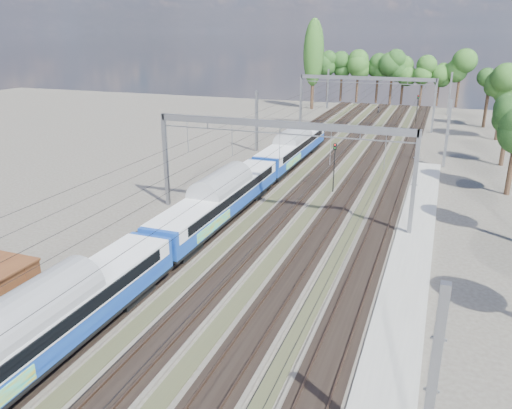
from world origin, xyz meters
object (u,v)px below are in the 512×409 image
(signal_near, at_px, (334,162))
(worker, at_px, (378,110))
(emu_train, at_px, (219,195))
(signal_far, at_px, (417,106))

(signal_near, bearing_deg, worker, 99.46)
(emu_train, distance_m, signal_near, 14.62)
(worker, bearing_deg, signal_far, -133.73)
(emu_train, relative_size, signal_far, 12.40)
(emu_train, distance_m, signal_far, 59.93)
(emu_train, height_order, signal_near, signal_near)
(signal_near, bearing_deg, signal_far, 89.99)
(worker, distance_m, signal_far, 13.25)
(worker, bearing_deg, signal_near, -169.61)
(signal_far, bearing_deg, worker, 140.91)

